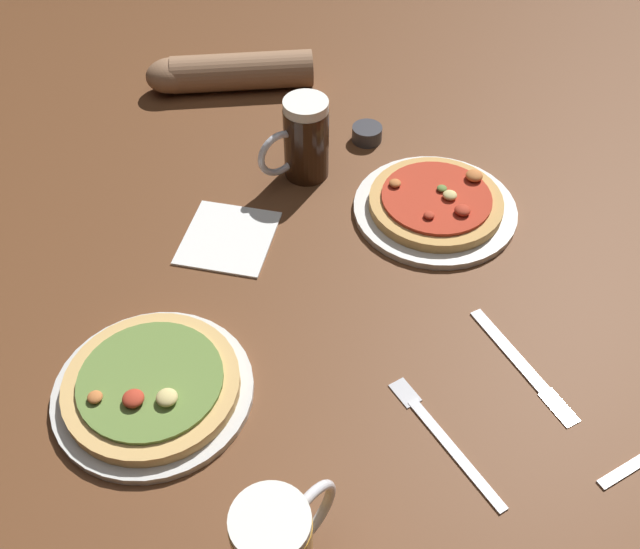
% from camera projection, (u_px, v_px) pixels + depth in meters
% --- Properties ---
extents(ground_plane, '(2.40, 2.40, 0.03)m').
position_uv_depth(ground_plane, '(320.00, 290.00, 1.16)').
color(ground_plane, brown).
extents(pizza_plate_near, '(0.27, 0.27, 0.05)m').
position_uv_depth(pizza_plate_near, '(152.00, 387.00, 1.00)').
color(pizza_plate_near, silver).
rests_on(pizza_plate_near, ground_plane).
extents(pizza_plate_far, '(0.28, 0.28, 0.05)m').
position_uv_depth(pizza_plate_far, '(436.00, 205.00, 1.25)').
color(pizza_plate_far, silver).
rests_on(pizza_plate_far, ground_plane).
extents(beer_mug_dark, '(0.13, 0.08, 0.15)m').
position_uv_depth(beer_mug_dark, '(304.00, 140.00, 1.28)').
color(beer_mug_dark, black).
rests_on(beer_mug_dark, ground_plane).
extents(ramekin_sauce, '(0.06, 0.06, 0.03)m').
position_uv_depth(ramekin_sauce, '(367.00, 134.00, 1.39)').
color(ramekin_sauce, '#333338').
rests_on(ramekin_sauce, ground_plane).
extents(napkin_folded, '(0.20, 0.20, 0.01)m').
position_uv_depth(napkin_folded, '(228.00, 237.00, 1.22)').
color(napkin_folded, white).
rests_on(napkin_folded, ground_plane).
extents(fork_left, '(0.08, 0.22, 0.01)m').
position_uv_depth(fork_left, '(443.00, 438.00, 0.96)').
color(fork_left, silver).
rests_on(fork_left, ground_plane).
extents(knife_right, '(0.06, 0.22, 0.01)m').
position_uv_depth(knife_right, '(522.00, 365.00, 1.04)').
color(knife_right, silver).
rests_on(knife_right, ground_plane).
extents(diner_arm, '(0.34, 0.13, 0.07)m').
position_uv_depth(diner_arm, '(224.00, 73.00, 1.50)').
color(diner_arm, '#936B4C').
rests_on(diner_arm, ground_plane).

